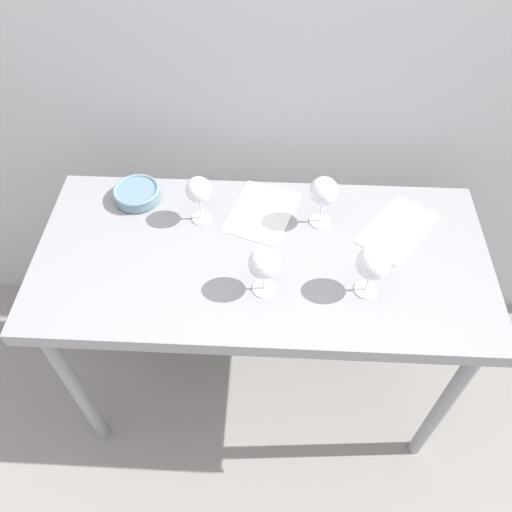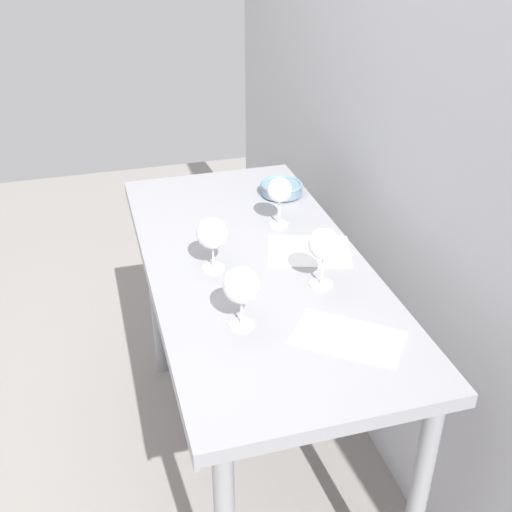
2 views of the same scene
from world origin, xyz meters
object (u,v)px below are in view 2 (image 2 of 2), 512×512
at_px(wine_glass_far_right, 324,245).
at_px(tasting_sheet_upper, 348,337).
at_px(tasting_sheet_lower, 309,251).
at_px(wine_glass_near_center, 212,234).
at_px(wine_glass_near_right, 241,287).
at_px(tasting_bowl, 282,188).
at_px(wine_glass_far_left, 280,191).

bearing_deg(wine_glass_far_right, tasting_sheet_upper, -4.95).
bearing_deg(tasting_sheet_lower, wine_glass_near_center, -68.97).
xyz_separation_m(wine_glass_near_right, tasting_bowl, (-0.73, 0.34, -0.10)).
bearing_deg(tasting_sheet_upper, wine_glass_far_left, -143.70).
height_order(wine_glass_far_right, tasting_bowl, wine_glass_far_right).
xyz_separation_m(wine_glass_near_right, tasting_sheet_lower, (-0.31, 0.30, -0.12)).
bearing_deg(tasting_sheet_upper, wine_glass_far_right, -147.21).
bearing_deg(wine_glass_near_center, tasting_bowl, 141.18).
relative_size(wine_glass_near_right, tasting_bowl, 1.12).
bearing_deg(wine_glass_far_right, wine_glass_near_center, -121.48).
bearing_deg(wine_glass_far_right, tasting_bowl, 172.92).
distance_m(wine_glass_far_left, tasting_sheet_lower, 0.23).
distance_m(wine_glass_near_right, tasting_sheet_lower, 0.45).
distance_m(wine_glass_near_right, wine_glass_near_center, 0.30).
xyz_separation_m(tasting_sheet_upper, tasting_sheet_lower, (-0.44, 0.05, 0.00)).
distance_m(wine_glass_near_right, tasting_bowl, 0.82).
height_order(tasting_sheet_upper, tasting_sheet_lower, same).
distance_m(wine_glass_far_right, wine_glass_far_left, 0.38).
xyz_separation_m(wine_glass_near_right, tasting_sheet_upper, (0.12, 0.25, -0.12)).
bearing_deg(tasting_sheet_lower, tasting_sheet_upper, 10.60).
bearing_deg(wine_glass_far_right, wine_glass_far_left, -179.16).
relative_size(wine_glass_far_right, wine_glass_near_center, 1.08).
relative_size(tasting_sheet_upper, tasting_sheet_lower, 1.07).
relative_size(wine_glass_far_right, tasting_sheet_lower, 0.71).
height_order(wine_glass_near_center, wine_glass_far_left, wine_glass_far_left).
height_order(wine_glass_far_left, tasting_sheet_upper, wine_glass_far_left).
height_order(wine_glass_near_right, tasting_bowl, wine_glass_near_right).
distance_m(wine_glass_near_center, tasting_sheet_upper, 0.50).
relative_size(wine_glass_near_center, tasting_bowl, 1.08).
height_order(wine_glass_near_right, wine_glass_far_right, wine_glass_far_right).
relative_size(tasting_sheet_upper, tasting_bowl, 1.76).
bearing_deg(tasting_sheet_lower, wine_glass_near_right, -26.12).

